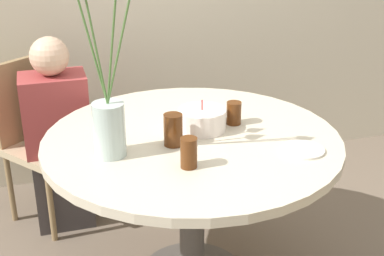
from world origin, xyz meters
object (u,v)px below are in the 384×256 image
Objects in this scene: birthday_cake at (202,120)px; flower_vase at (108,107)px; drink_glass_1 at (234,113)px; side_plate at (303,150)px; drink_glass_2 at (173,130)px; drink_glass_0 at (189,153)px; person_guest at (59,141)px; chair_near_front at (39,132)px.

birthday_cake is 0.48m from flower_vase.
flower_vase is at bearing -163.87° from drink_glass_1.
birthday_cake is 0.16m from drink_glass_1.
drink_glass_2 reaches higher than side_plate.
side_plate is 1.31× the size of drink_glass_2.
drink_glass_0 is 0.11× the size of person_guest.
drink_glass_1 is at bearing 48.07° from drink_glass_0.
chair_near_front is 7.55× the size of drink_glass_0.
chair_near_front is at bearing 106.88° from flower_vase.
person_guest is (0.10, -0.13, -0.01)m from chair_near_front.
drink_glass_0 reaches higher than drink_glass_1.
person_guest is at bearing 120.47° from drink_glass_2.
person_guest reaches higher than drink_glass_0.
drink_glass_0 is at bearing -115.47° from birthday_cake.
person_guest is at bearing 115.01° from drink_glass_0.
drink_glass_1 reaches higher than side_plate.
birthday_cake is 1.74× the size of drink_glass_0.
drink_glass_0 is 1.12m from person_guest.
chair_near_front reaches higher than drink_glass_0.
side_plate is at bearing -63.99° from drink_glass_1.
drink_glass_0 is at bearing -179.56° from side_plate.
flower_vase reaches higher than drink_glass_0.
chair_near_front is 0.85× the size of person_guest.
chair_near_front reaches higher than drink_glass_2.
side_plate is (0.33, -0.32, -0.04)m from birthday_cake.
birthday_cake is 0.94m from person_guest.
chair_near_front is at bearing 133.49° from side_plate.
person_guest is (-0.18, 0.79, -0.47)m from flower_vase.
chair_near_front is at bearing 139.33° from drink_glass_1.
drink_glass_1 is 0.77× the size of drink_glass_2.
person_guest reaches higher than chair_near_front.
drink_glass_0 is 1.16× the size of drink_glass_1.
drink_glass_1 is at bearing 8.19° from birthday_cake.
drink_glass_0 is at bearing -33.61° from flower_vase.
flower_vase is at bearing -77.17° from person_guest.
drink_glass_1 is (0.59, 0.17, -0.16)m from flower_vase.
chair_near_front is 4.33× the size of birthday_cake.
drink_glass_2 reaches higher than drink_glass_1.
drink_glass_2 is at bearing -96.28° from chair_near_front.
person_guest reaches higher than side_plate.
drink_glass_2 reaches higher than drink_glass_0.
chair_near_front is 1.53m from side_plate.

